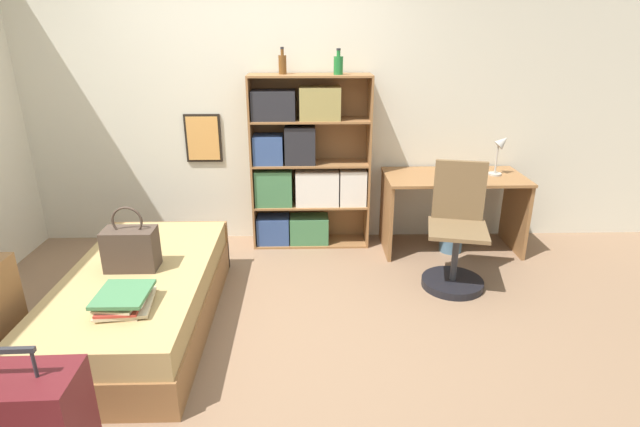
{
  "coord_description": "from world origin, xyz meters",
  "views": [
    {
      "loc": [
        0.5,
        -2.97,
        1.94
      ],
      "look_at": [
        0.58,
        0.18,
        0.75
      ],
      "focal_mm": 28.0,
      "sensor_mm": 36.0,
      "label": 1
    }
  ],
  "objects_px": {
    "bed": "(141,298)",
    "bottle_brown": "(338,65)",
    "book_stack_on_bed": "(124,299)",
    "desk": "(453,198)",
    "desk_chair": "(455,247)",
    "bottle_green": "(282,64)",
    "bookcase": "(302,168)",
    "desk_lamp": "(501,148)",
    "handbag": "(131,248)",
    "waste_bin": "(451,238)"
  },
  "relations": [
    {
      "from": "bed",
      "to": "waste_bin",
      "type": "distance_m",
      "value": 2.7
    },
    {
      "from": "book_stack_on_bed",
      "to": "bed",
      "type": "bearing_deg",
      "value": 99.28
    },
    {
      "from": "bottle_green",
      "to": "desk",
      "type": "distance_m",
      "value": 1.9
    },
    {
      "from": "desk_lamp",
      "to": "handbag",
      "type": "bearing_deg",
      "value": -157.36
    },
    {
      "from": "bookcase",
      "to": "desk_lamp",
      "type": "height_order",
      "value": "bookcase"
    },
    {
      "from": "bottle_brown",
      "to": "desk",
      "type": "xyz_separation_m",
      "value": [
        1.03,
        -0.12,
        -1.14
      ]
    },
    {
      "from": "bottle_green",
      "to": "waste_bin",
      "type": "bearing_deg",
      "value": -8.58
    },
    {
      "from": "bed",
      "to": "desk_chair",
      "type": "relative_size",
      "value": 1.86
    },
    {
      "from": "bookcase",
      "to": "bottle_green",
      "type": "bearing_deg",
      "value": 175.53
    },
    {
      "from": "bottle_brown",
      "to": "desk_lamp",
      "type": "height_order",
      "value": "bottle_brown"
    },
    {
      "from": "desk_chair",
      "to": "bottle_green",
      "type": "bearing_deg",
      "value": 148.16
    },
    {
      "from": "bottle_green",
      "to": "bottle_brown",
      "type": "xyz_separation_m",
      "value": [
        0.47,
        -0.05,
        -0.0
      ]
    },
    {
      "from": "bookcase",
      "to": "desk_lamp",
      "type": "xyz_separation_m",
      "value": [
        1.73,
        -0.14,
        0.21
      ]
    },
    {
      "from": "bookcase",
      "to": "desk_lamp",
      "type": "distance_m",
      "value": 1.75
    },
    {
      "from": "handbag",
      "to": "bottle_green",
      "type": "relative_size",
      "value": 1.99
    },
    {
      "from": "bed",
      "to": "desk",
      "type": "relative_size",
      "value": 1.48
    },
    {
      "from": "handbag",
      "to": "waste_bin",
      "type": "bearing_deg",
      "value": 24.3
    },
    {
      "from": "bed",
      "to": "bookcase",
      "type": "height_order",
      "value": "bookcase"
    },
    {
      "from": "desk_chair",
      "to": "desk",
      "type": "bearing_deg",
      "value": 77.57
    },
    {
      "from": "book_stack_on_bed",
      "to": "bottle_green",
      "type": "xyz_separation_m",
      "value": [
        0.86,
        1.84,
        1.17
      ]
    },
    {
      "from": "bookcase",
      "to": "desk",
      "type": "height_order",
      "value": "bookcase"
    },
    {
      "from": "book_stack_on_bed",
      "to": "waste_bin",
      "type": "bearing_deg",
      "value": 34.31
    },
    {
      "from": "handbag",
      "to": "desk",
      "type": "distance_m",
      "value": 2.73
    },
    {
      "from": "handbag",
      "to": "desk_lamp",
      "type": "height_order",
      "value": "desk_lamp"
    },
    {
      "from": "bottle_brown",
      "to": "book_stack_on_bed",
      "type": "bearing_deg",
      "value": -126.48
    },
    {
      "from": "handbag",
      "to": "bottle_brown",
      "type": "relative_size",
      "value": 2.08
    },
    {
      "from": "book_stack_on_bed",
      "to": "bottle_green",
      "type": "relative_size",
      "value": 1.66
    },
    {
      "from": "bottle_brown",
      "to": "bed",
      "type": "bearing_deg",
      "value": -136.46
    },
    {
      "from": "bed",
      "to": "desk_chair",
      "type": "xyz_separation_m",
      "value": [
        2.29,
        0.54,
        0.11
      ]
    },
    {
      "from": "book_stack_on_bed",
      "to": "desk",
      "type": "xyz_separation_m",
      "value": [
        2.36,
        1.68,
        0.02
      ]
    },
    {
      "from": "bottle_green",
      "to": "desk_lamp",
      "type": "distance_m",
      "value": 2.02
    },
    {
      "from": "desk",
      "to": "desk_chair",
      "type": "distance_m",
      "value": 0.71
    },
    {
      "from": "waste_bin",
      "to": "desk",
      "type": "bearing_deg",
      "value": 94.72
    },
    {
      "from": "bottle_green",
      "to": "desk_lamp",
      "type": "xyz_separation_m",
      "value": [
        1.89,
        -0.15,
        -0.7
      ]
    },
    {
      "from": "bottle_green",
      "to": "bookcase",
      "type": "bearing_deg",
      "value": -4.47
    },
    {
      "from": "bed",
      "to": "bottle_brown",
      "type": "height_order",
      "value": "bottle_brown"
    },
    {
      "from": "handbag",
      "to": "desk_chair",
      "type": "distance_m",
      "value": 2.39
    },
    {
      "from": "handbag",
      "to": "desk",
      "type": "bearing_deg",
      "value": 25.51
    },
    {
      "from": "handbag",
      "to": "desk_chair",
      "type": "relative_size",
      "value": 0.45
    },
    {
      "from": "desk",
      "to": "desk_chair",
      "type": "bearing_deg",
      "value": -102.43
    },
    {
      "from": "bottle_green",
      "to": "waste_bin",
      "type": "distance_m",
      "value": 2.15
    },
    {
      "from": "bottle_green",
      "to": "desk",
      "type": "relative_size",
      "value": 0.18
    },
    {
      "from": "bed",
      "to": "bookcase",
      "type": "relative_size",
      "value": 1.16
    },
    {
      "from": "bed",
      "to": "bottle_brown",
      "type": "bearing_deg",
      "value": 43.54
    },
    {
      "from": "desk_chair",
      "to": "desk_lamp",
      "type": "bearing_deg",
      "value": 52.12
    },
    {
      "from": "book_stack_on_bed",
      "to": "bookcase",
      "type": "height_order",
      "value": "bookcase"
    },
    {
      "from": "bed",
      "to": "handbag",
      "type": "relative_size",
      "value": 4.12
    },
    {
      "from": "desk_lamp",
      "to": "waste_bin",
      "type": "height_order",
      "value": "desk_lamp"
    },
    {
      "from": "bottle_green",
      "to": "desk_chair",
      "type": "relative_size",
      "value": 0.23
    },
    {
      "from": "desk",
      "to": "desk_lamp",
      "type": "relative_size",
      "value": 3.31
    }
  ]
}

